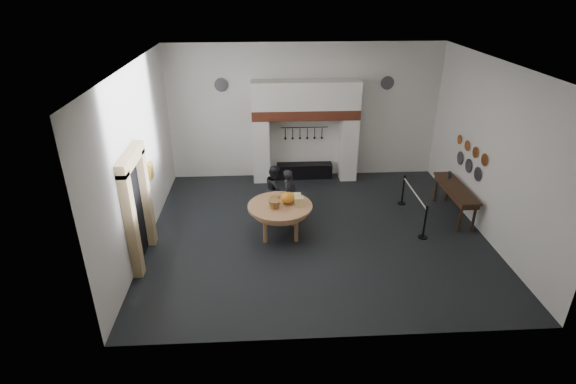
{
  "coord_description": "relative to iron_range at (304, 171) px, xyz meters",
  "views": [
    {
      "loc": [
        -1.38,
        -10.58,
        6.34
      ],
      "look_at": [
        -0.79,
        -0.23,
        1.35
      ],
      "focal_mm": 28.0,
      "sensor_mm": 36.0,
      "label": 1
    }
  ],
  "objects": [
    {
      "name": "wall_plaque",
      "position": [
        -4.45,
        -2.92,
        1.35
      ],
      "size": [
        0.05,
        0.34,
        0.44
      ],
      "primitive_type": "cube",
      "color": "gold",
      "rests_on": "wall_left"
    },
    {
      "name": "hearth_brick_band",
      "position": [
        0.0,
        -0.07,
        2.06
      ],
      "size": [
        3.5,
        0.72,
        0.32
      ],
      "primitive_type": "cube",
      "color": "#9E442B",
      "rests_on": "chimney_pier_left"
    },
    {
      "name": "iron_range",
      "position": [
        0.0,
        0.0,
        0.0
      ],
      "size": [
        1.9,
        0.45,
        0.5
      ],
      "primitive_type": "cube",
      "color": "black",
      "rests_on": "floor"
    },
    {
      "name": "wall_back",
      "position": [
        0.0,
        0.28,
        2.0
      ],
      "size": [
        9.0,
        0.02,
        4.5
      ],
      "primitive_type": "cube",
      "color": "silver",
      "rests_on": "floor"
    },
    {
      "name": "copper_pan_a",
      "position": [
        4.46,
        -3.52,
        1.7
      ],
      "size": [
        0.03,
        0.34,
        0.34
      ],
      "primitive_type": "cylinder",
      "rotation": [
        0.0,
        1.57,
        0.0
      ],
      "color": "#C6662D",
      "rests_on": "wall_right"
    },
    {
      "name": "door_jamb_near",
      "position": [
        -4.38,
        -5.42,
        1.05
      ],
      "size": [
        0.22,
        0.3,
        2.6
      ],
      "primitive_type": "cube",
      "color": "tan",
      "rests_on": "floor"
    },
    {
      "name": "copper_pan_c",
      "position": [
        4.46,
        -2.42,
        1.7
      ],
      "size": [
        0.03,
        0.3,
        0.3
      ],
      "primitive_type": "cylinder",
      "rotation": [
        0.0,
        1.57,
        0.0
      ],
      "color": "#C6662D",
      "rests_on": "wall_right"
    },
    {
      "name": "pewter_plate_right",
      "position": [
        4.46,
        -2.12,
        1.2
      ],
      "size": [
        0.03,
        0.4,
        0.4
      ],
      "primitive_type": "cylinder",
      "rotation": [
        0.0,
        1.57,
        0.0
      ],
      "color": "#4C4C51",
      "rests_on": "wall_right"
    },
    {
      "name": "pumpkin",
      "position": [
        -0.79,
        -3.65,
        0.78
      ],
      "size": [
        0.36,
        0.36,
        0.31
      ],
      "primitive_type": "ellipsoid",
      "color": "orange",
      "rests_on": "work_table"
    },
    {
      "name": "wall_left",
      "position": [
        -4.5,
        -3.72,
        2.0
      ],
      "size": [
        0.02,
        8.0,
        4.5
      ],
      "primitive_type": "cube",
      "color": "silver",
      "rests_on": "floor"
    },
    {
      "name": "barrier_post_near",
      "position": [
        2.82,
        -4.18,
        0.2
      ],
      "size": [
        0.05,
        0.05,
        0.9
      ],
      "primitive_type": "cylinder",
      "color": "black",
      "rests_on": "floor"
    },
    {
      "name": "visitor_near",
      "position": [
        -0.69,
        -2.82,
        0.49
      ],
      "size": [
        0.56,
        0.64,
        1.47
      ],
      "primitive_type": "imported",
      "rotation": [
        0.0,
        0.0,
        1.08
      ],
      "color": "black",
      "rests_on": "floor"
    },
    {
      "name": "visitor_far",
      "position": [
        -1.09,
        -2.42,
        0.47
      ],
      "size": [
        0.61,
        0.75,
        1.44
      ],
      "primitive_type": "imported",
      "rotation": [
        0.0,
        0.0,
        1.47
      ],
      "color": "black",
      "rests_on": "floor"
    },
    {
      "name": "pewter_plate_back_left",
      "position": [
        -2.7,
        0.24,
        2.95
      ],
      "size": [
        0.44,
        0.03,
        0.44
      ],
      "primitive_type": "cylinder",
      "rotation": [
        1.57,
        0.0,
        0.0
      ],
      "color": "#4C4C51",
      "rests_on": "wall_back"
    },
    {
      "name": "work_table",
      "position": [
        -0.99,
        -3.75,
        0.59
      ],
      "size": [
        1.86,
        1.86,
        0.07
      ],
      "primitive_type": "cylinder",
      "rotation": [
        0.0,
        0.0,
        -0.09
      ],
      "color": "tan",
      "rests_on": "floor"
    },
    {
      "name": "copper_pan_b",
      "position": [
        4.46,
        -2.97,
        1.7
      ],
      "size": [
        0.03,
        0.32,
        0.32
      ],
      "primitive_type": "cylinder",
      "rotation": [
        0.0,
        1.57,
        0.0
      ],
      "color": "#C6662D",
      "rests_on": "wall_right"
    },
    {
      "name": "wall_right",
      "position": [
        4.5,
        -3.72,
        2.0
      ],
      "size": [
        0.02,
        8.0,
        4.5
      ],
      "primitive_type": "cube",
      "color": "silver",
      "rests_on": "floor"
    },
    {
      "name": "ceiling",
      "position": [
        0.0,
        -3.72,
        4.25
      ],
      "size": [
        9.0,
        8.0,
        0.02
      ],
      "primitive_type": "cube",
      "color": "silver",
      "rests_on": "wall_back"
    },
    {
      "name": "chimney_hood",
      "position": [
        0.0,
        -0.07,
        2.67
      ],
      "size": [
        3.5,
        0.7,
        0.9
      ],
      "primitive_type": "cube",
      "color": "silver",
      "rests_on": "hearth_brick_band"
    },
    {
      "name": "cheese_block_big",
      "position": [
        -0.49,
        -3.8,
        0.74
      ],
      "size": [
        0.22,
        0.22,
        0.24
      ],
      "primitive_type": "cube",
      "color": "#D1C17D",
      "rests_on": "work_table"
    },
    {
      "name": "barrier_post_far",
      "position": [
        2.82,
        -2.18,
        0.2
      ],
      "size": [
        0.05,
        0.05,
        0.9
      ],
      "primitive_type": "cylinder",
      "color": "black",
      "rests_on": "floor"
    },
    {
      "name": "door_recess",
      "position": [
        -4.47,
        -4.72,
        1.0
      ],
      "size": [
        0.04,
        1.1,
        2.5
      ],
      "primitive_type": "cube",
      "color": "black",
      "rests_on": "floor"
    },
    {
      "name": "copper_pan_d",
      "position": [
        4.46,
        -1.87,
        1.7
      ],
      "size": [
        0.03,
        0.28,
        0.28
      ],
      "primitive_type": "cylinder",
      "rotation": [
        0.0,
        1.57,
        0.0
      ],
      "color": "#C6662D",
      "rests_on": "wall_right"
    },
    {
      "name": "pewter_jug",
      "position": [
        4.1,
        -2.36,
        0.76
      ],
      "size": [
        0.12,
        0.12,
        0.22
      ],
      "primitive_type": "cylinder",
      "color": "#515257",
      "rests_on": "side_table"
    },
    {
      "name": "wall_front",
      "position": [
        0.0,
        -7.72,
        2.0
      ],
      "size": [
        9.0,
        0.02,
        4.5
      ],
      "primitive_type": "cube",
      "color": "silver",
      "rests_on": "floor"
    },
    {
      "name": "cheese_block_small",
      "position": [
        -0.51,
        -3.5,
        0.72
      ],
      "size": [
        0.18,
        0.18,
        0.2
      ],
      "primitive_type": "cube",
      "color": "#EDD38E",
      "rests_on": "work_table"
    },
    {
      "name": "barrier_rope",
      "position": [
        2.82,
        -3.18,
        0.6
      ],
      "size": [
        0.04,
        2.0,
        0.04
      ],
      "primitive_type": "cylinder",
      "rotation": [
        1.57,
        0.0,
        0.0
      ],
      "color": "silver",
      "rests_on": "barrier_post_near"
    },
    {
      "name": "pewter_plate_left",
      "position": [
        4.46,
        -3.32,
        1.2
      ],
      "size": [
        0.03,
        0.4,
        0.4
      ],
      "primitive_type": "cylinder",
      "rotation": [
        0.0,
        1.57,
        0.0
      ],
      "color": "#4C4C51",
      "rests_on": "wall_right"
    },
    {
      "name": "pewter_plate_mid",
      "position": [
        4.46,
        -2.72,
        1.2
      ],
      "size": [
        0.03,
        0.4,
        0.4
      ],
      "primitive_type": "cylinder",
      "rotation": [
        0.0,
        1.57,
        0.0
      ],
      "color": "#4C4C51",
      "rests_on": "wall_right"
    },
    {
      "name": "floor",
      "position": [
        0.0,
        -3.72,
        -0.25
      ],
      "size": [
        9.0,
        8.0,
        0.02
      ],
      "primitive_type": "cube",
      "color": "black",
      "rests_on": "ground"
    },
    {
      "name": "wicker_basket",
      "position": [
        -1.14,
        -3.9,
        0.73
      ],
      "size": [
        0.35,
        0.35,
        0.22
      ],
      "primitive_type": "cone",
      "rotation": [
        3.14,
        0.0,
        -0.09
      ],
      "color": "olive",
      "rests_on": "work_table"
    },
    {
      "name": "side_table",
      "position": [
        4.1,
        -2.96,
        0.62
      ],
      "size": [
        0.55,
        2.2,
        0.06
      ],
      "primitive_type": "cube",
      "color": "#362013",
      "rests_on": "floor"
    },
    {
      "name": "bread_loaf",
      "position": [
        -1.09,
        -3.4,
        0.69
      ],
      "size": [
        0.31,
        0.18,
        0.13
      ],
      "primitive_type": "ellipsoid",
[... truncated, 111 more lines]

